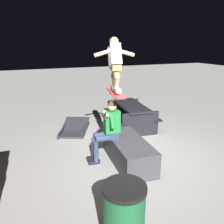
% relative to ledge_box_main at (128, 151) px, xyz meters
% --- Properties ---
extents(ground_plane, '(40.00, 40.00, 0.00)m').
position_rel_ledge_box_main_xyz_m(ground_plane, '(0.24, -0.18, -0.27)').
color(ground_plane, gray).
extents(ledge_box_main, '(1.71, 0.83, 0.54)m').
position_rel_ledge_box_main_xyz_m(ledge_box_main, '(0.00, 0.00, 0.00)').
color(ledge_box_main, '#38383D').
rests_on(ledge_box_main, ground).
extents(person_sitting_on_ledge, '(0.60, 0.77, 1.38)m').
position_rel_ledge_box_main_xyz_m(person_sitting_on_ledge, '(0.28, 0.39, 0.51)').
color(person_sitting_on_ledge, '#2D3856').
rests_on(person_sitting_on_ledge, ground).
extents(skateboard, '(1.04, 0.36, 0.13)m').
position_rel_ledge_box_main_xyz_m(skateboard, '(0.37, 0.16, 1.25)').
color(skateboard, '#B72D2D').
extents(skater_airborne, '(0.63, 0.89, 1.12)m').
position_rel_ledge_box_main_xyz_m(skater_airborne, '(0.43, 0.15, 1.94)').
color(skater_airborne, white).
extents(kicker_ramp, '(1.49, 1.22, 0.32)m').
position_rel_ledge_box_main_xyz_m(kicker_ramp, '(2.35, 0.70, -0.22)').
color(kicker_ramp, '#28282D').
rests_on(kicker_ramp, ground).
extents(picnic_table_back, '(1.83, 1.51, 0.75)m').
position_rel_ledge_box_main_xyz_m(picnic_table_back, '(1.98, -1.04, 0.23)').
color(picnic_table_back, black).
rests_on(picnic_table_back, ground).
extents(trash_bin, '(0.57, 0.57, 0.92)m').
position_rel_ledge_box_main_xyz_m(trash_bin, '(-1.96, 1.02, 0.19)').
color(trash_bin, '#19512D').
rests_on(trash_bin, ground).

